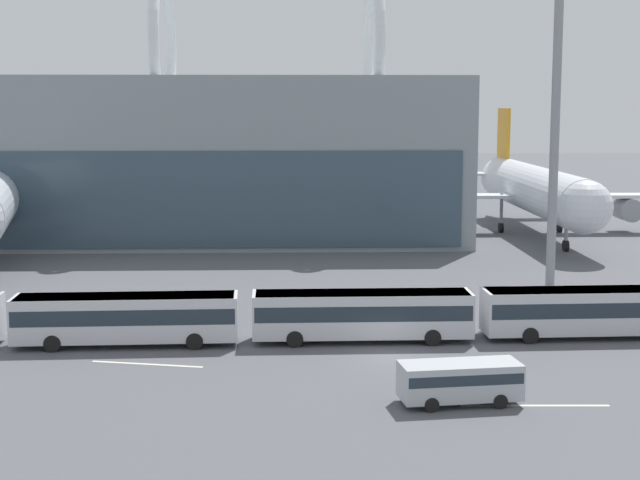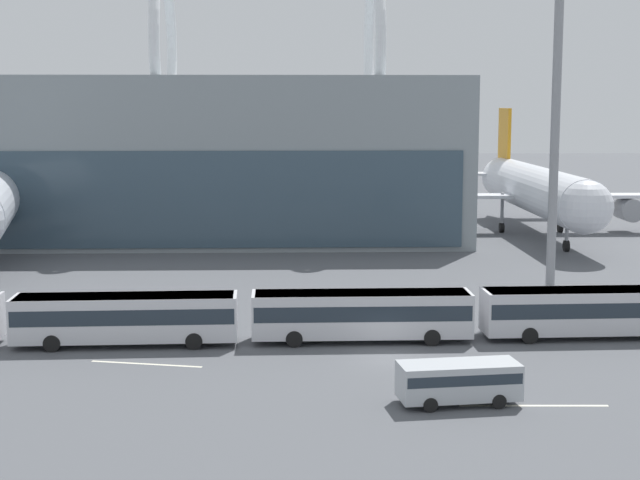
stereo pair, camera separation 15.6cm
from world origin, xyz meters
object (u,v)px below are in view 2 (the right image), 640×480
at_px(service_van_foreground, 459,379).
at_px(floodlight_mast, 557,71).
at_px(airliner_at_gate_far, 534,189).
at_px(shuttle_bus_2, 126,316).
at_px(shuttle_bus_3, 362,312).
at_px(shuttle_bus_4, 590,309).

bearing_deg(service_van_foreground, floodlight_mast, 60.35).
height_order(airliner_at_gate_far, service_van_foreground, airliner_at_gate_far).
bearing_deg(airliner_at_gate_far, floodlight_mast, -11.48).
distance_m(shuttle_bus_2, floodlight_mast, 38.39).
relative_size(shuttle_bus_3, shuttle_bus_4, 1.00).
bearing_deg(airliner_at_gate_far, shuttle_bus_3, -24.92).
bearing_deg(service_van_foreground, shuttle_bus_2, 138.93).
bearing_deg(floodlight_mast, shuttle_bus_3, -132.65).
bearing_deg(floodlight_mast, shuttle_bus_4, -97.11).
height_order(shuttle_bus_3, shuttle_bus_4, same).
xyz_separation_m(shuttle_bus_2, shuttle_bus_3, (14.10, 0.53, 0.00)).
distance_m(service_van_foreground, floodlight_mast, 36.15).
distance_m(shuttle_bus_3, floodlight_mast, 28.24).
distance_m(shuttle_bus_2, shuttle_bus_3, 14.11).
relative_size(shuttle_bus_2, floodlight_mast, 0.45).
height_order(airliner_at_gate_far, shuttle_bus_2, airliner_at_gate_far).
relative_size(shuttle_bus_4, service_van_foreground, 2.22).
xyz_separation_m(shuttle_bus_4, service_van_foreground, (-10.36, -13.03, -0.58)).
relative_size(shuttle_bus_2, shuttle_bus_4, 1.00).
distance_m(shuttle_bus_4, service_van_foreground, 16.66).
relative_size(shuttle_bus_3, service_van_foreground, 2.21).
xyz_separation_m(airliner_at_gate_far, shuttle_bus_4, (-8.40, -47.84, -3.11)).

